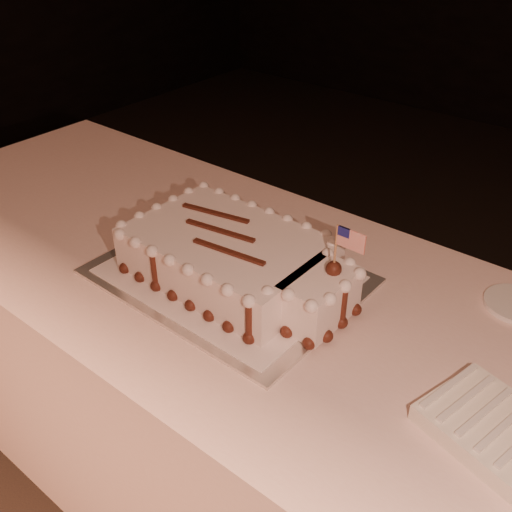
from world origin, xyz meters
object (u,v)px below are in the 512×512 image
Objects in this scene: sheet_cake at (238,259)px; napkin_stack at (501,434)px; banquet_table at (277,412)px; cake_board at (228,276)px.

sheet_cake reaches higher than napkin_stack.
banquet_table is 0.40m from cake_board.
napkin_stack is (0.63, -0.07, 0.01)m from cake_board.
banquet_table is at bearing 169.77° from napkin_stack.
banquet_table is 0.45m from sheet_cake.
napkin_stack is at bearing -10.23° from banquet_table.
sheet_cake is at bearing -165.43° from banquet_table.
cake_board is at bearing -168.89° from banquet_table.
sheet_cake is 2.01× the size of napkin_stack.
cake_board is 2.11× the size of napkin_stack.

